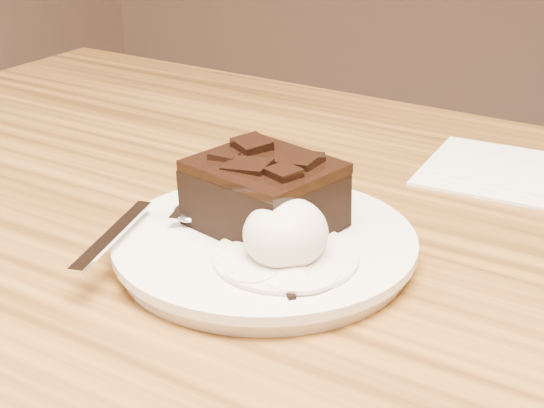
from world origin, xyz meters
The scene contains 10 objects.
plate centered at (-0.01, -0.01, 0.76)m, with size 0.22×0.22×0.02m, color silver.
brownie centered at (-0.02, 0.00, 0.79)m, with size 0.10×0.08×0.05m, color black.
ice_cream_scoop centered at (0.02, -0.04, 0.79)m, with size 0.06×0.06×0.05m, color white.
melt_puddle centered at (0.02, -0.04, 0.77)m, with size 0.10×0.10×0.00m, color silver.
spoon centered at (-0.08, -0.02, 0.77)m, with size 0.03×0.17×0.01m, color silver, non-canonical shape.
napkin centered at (0.08, 0.25, 0.75)m, with size 0.14×0.14×0.01m, color white.
crumb_a centered at (-0.01, 0.01, 0.77)m, with size 0.01×0.01×0.00m, color black.
crumb_b centered at (0.05, -0.08, 0.77)m, with size 0.01×0.01×0.00m, color black.
crumb_c centered at (0.05, -0.05, 0.77)m, with size 0.01×0.00×0.00m, color black.
crumb_d centered at (0.01, -0.07, 0.77)m, with size 0.01×0.01×0.00m, color black.
Camera 1 is at (0.28, -0.46, 1.03)m, focal length 53.93 mm.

